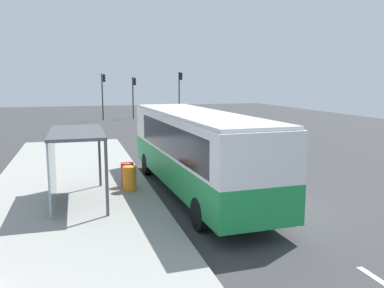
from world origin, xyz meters
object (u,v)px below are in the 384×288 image
(bus, at_px, (196,148))
(traffic_light_median, at_px, (134,91))
(recycling_bin_orange, at_px, (130,178))
(traffic_light_far_side, at_px, (103,89))
(bus_shelter, at_px, (68,148))
(recycling_bin_red, at_px, (127,174))
(white_van, at_px, (180,117))
(sedan_near, at_px, (159,115))
(traffic_light_near_side, at_px, (180,88))

(bus, xyz_separation_m, traffic_light_median, (2.12, 32.32, 1.34))
(bus, relative_size, recycling_bin_orange, 11.68)
(traffic_light_far_side, height_order, bus_shelter, traffic_light_far_side)
(recycling_bin_red, bearing_deg, traffic_light_far_side, 87.92)
(bus, height_order, white_van, bus)
(sedan_near, xyz_separation_m, recycling_bin_red, (-6.50, -25.86, -0.14))
(white_van, relative_size, recycling_bin_red, 5.48)
(bus, distance_m, traffic_light_far_side, 31.59)
(bus, height_order, traffic_light_median, traffic_light_median)
(white_van, bearing_deg, recycling_bin_red, -111.08)
(traffic_light_median, bearing_deg, bus_shelter, -101.79)
(white_van, height_order, traffic_light_near_side, traffic_light_near_side)
(recycling_bin_orange, bearing_deg, bus_shelter, -158.08)
(traffic_light_median, bearing_deg, sedan_near, -69.95)
(bus, bearing_deg, traffic_light_median, 86.26)
(recycling_bin_red, xyz_separation_m, bus_shelter, (-2.21, -1.59, 1.44))
(recycling_bin_orange, xyz_separation_m, traffic_light_median, (4.60, 31.75, 2.53))
(recycling_bin_red, distance_m, bus_shelter, 3.08)
(bus, xyz_separation_m, sedan_near, (4.01, 27.13, -1.05))
(traffic_light_far_side, distance_m, bus_shelter, 32.04)
(bus, height_order, bus_shelter, bus)
(bus, distance_m, traffic_light_median, 32.42)
(recycling_bin_orange, relative_size, bus_shelter, 0.24)
(recycling_bin_red, height_order, traffic_light_far_side, traffic_light_far_side)
(traffic_light_far_side, xyz_separation_m, bus_shelter, (-3.31, -31.84, -1.31))
(traffic_light_median, relative_size, bus_shelter, 1.19)
(white_van, height_order, bus_shelter, bus_shelter)
(recycling_bin_orange, distance_m, bus_shelter, 2.79)
(bus, height_order, traffic_light_far_side, traffic_light_far_side)
(white_van, relative_size, bus_shelter, 1.30)
(bus_shelter, bearing_deg, traffic_light_far_side, 84.06)
(traffic_light_median, xyz_separation_m, bus_shelter, (-6.81, -32.64, -1.09))
(bus, bearing_deg, white_van, 77.66)
(bus, relative_size, traffic_light_median, 2.33)
(bus, height_order, recycling_bin_orange, bus)
(traffic_light_near_side, bearing_deg, bus, -103.21)
(recycling_bin_orange, distance_m, traffic_light_near_side, 31.80)
(traffic_light_near_side, bearing_deg, recycling_bin_orange, -107.83)
(white_van, height_order, traffic_light_median, traffic_light_median)
(bus, distance_m, bus_shelter, 4.72)
(recycling_bin_red, relative_size, traffic_light_median, 0.20)
(traffic_light_far_side, bearing_deg, recycling_bin_red, -92.08)
(traffic_light_near_side, bearing_deg, traffic_light_median, 162.56)
(traffic_light_near_side, bearing_deg, bus_shelter, -110.99)
(recycling_bin_red, xyz_separation_m, traffic_light_near_side, (9.70, 29.45, 2.88))
(white_van, distance_m, bus_shelter, 20.15)
(recycling_bin_red, relative_size, traffic_light_far_side, 0.18)
(traffic_light_median, distance_m, bus_shelter, 33.36)
(recycling_bin_orange, bearing_deg, sedan_near, 76.25)
(recycling_bin_red, height_order, traffic_light_median, traffic_light_median)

